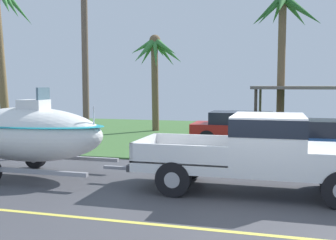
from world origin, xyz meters
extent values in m
cube|color=#424247|center=(0.00, 0.00, -0.03)|extent=(36.00, 8.00, 0.06)
cube|color=#3D6633|center=(0.00, 11.00, 0.00)|extent=(36.00, 14.00, 0.11)
cube|color=#DBCC4C|center=(0.00, -1.80, 0.00)|extent=(34.20, 0.12, 0.01)
cube|color=silver|center=(-0.12, 0.96, 0.63)|extent=(5.36, 1.98, 0.22)
cube|color=silver|center=(0.25, 0.96, 1.28)|extent=(1.61, 1.98, 1.09)
cube|color=black|center=(0.25, 0.96, 1.60)|extent=(1.63, 2.00, 0.38)
cube|color=#9D9D9D|center=(-1.68, 0.96, 0.76)|extent=(2.25, 1.98, 0.04)
cube|color=silver|center=(-1.68, 1.91, 0.96)|extent=(2.25, 0.08, 0.45)
cube|color=silver|center=(-1.68, 0.01, 0.96)|extent=(2.25, 0.08, 0.45)
cube|color=silver|center=(-2.76, 0.96, 0.96)|extent=(0.08, 1.98, 0.45)
cube|color=#333338|center=(-2.86, 0.96, 0.57)|extent=(0.12, 1.79, 0.16)
sphere|color=#B2B2B7|center=(-2.98, 0.96, 0.62)|extent=(0.10, 0.10, 0.10)
cylinder|color=black|center=(1.73, 1.84, 0.40)|extent=(0.80, 0.28, 0.80)
cylinder|color=#9E9EA3|center=(1.73, 1.84, 0.40)|extent=(0.36, 0.29, 0.36)
cylinder|color=black|center=(-1.79, 1.84, 0.40)|extent=(0.80, 0.28, 0.80)
cylinder|color=#9E9EA3|center=(-1.79, 1.84, 0.40)|extent=(0.36, 0.29, 0.36)
cylinder|color=black|center=(-1.79, 0.08, 0.40)|extent=(0.80, 0.28, 0.80)
cylinder|color=#9E9EA3|center=(-1.79, 0.08, 0.40)|extent=(0.36, 0.29, 0.36)
cube|color=gray|center=(-3.43, 0.96, 0.38)|extent=(0.90, 0.10, 0.08)
cube|color=gray|center=(-6.15, 1.92, 0.38)|extent=(4.52, 0.12, 0.10)
cube|color=gray|center=(-6.15, 0.00, 0.38)|extent=(4.52, 0.12, 0.10)
cylinder|color=black|center=(-6.60, 1.98, 0.32)|extent=(0.64, 0.22, 0.64)
cylinder|color=#9E9EA3|center=(-6.60, 1.98, 0.32)|extent=(0.29, 0.23, 0.29)
ellipsoid|color=white|center=(-6.15, 0.96, 1.17)|extent=(4.42, 1.76, 1.48)
ellipsoid|color=teal|center=(-6.15, 0.96, 1.43)|extent=(4.51, 1.80, 0.12)
cube|color=silver|center=(-5.92, 0.96, 1.79)|extent=(0.70, 0.60, 0.65)
cube|color=slate|center=(-5.62, 0.96, 2.26)|extent=(0.06, 0.56, 0.36)
cylinder|color=silver|center=(-4.15, 0.96, 1.71)|extent=(0.04, 0.04, 0.50)
cube|color=#234C89|center=(1.43, 5.21, 0.53)|extent=(4.58, 1.75, 0.70)
cube|color=black|center=(1.20, 5.21, 1.13)|extent=(2.57, 1.61, 0.50)
cylinder|color=black|center=(-0.12, 5.99, 0.33)|extent=(0.66, 0.22, 0.66)
cylinder|color=#9E9EA3|center=(-0.12, 5.99, 0.33)|extent=(0.30, 0.23, 0.30)
cylinder|color=black|center=(-0.12, 4.42, 0.33)|extent=(0.66, 0.22, 0.66)
cylinder|color=#9E9EA3|center=(-0.12, 4.42, 0.33)|extent=(0.30, 0.23, 0.30)
cube|color=#B21E19|center=(-0.77, 8.42, 0.53)|extent=(4.54, 1.80, 0.70)
cube|color=black|center=(-1.00, 8.42, 1.13)|extent=(2.54, 1.65, 0.50)
cylinder|color=black|center=(0.77, 9.23, 0.33)|extent=(0.66, 0.22, 0.66)
cylinder|color=#9E9EA3|center=(0.77, 9.23, 0.33)|extent=(0.30, 0.23, 0.30)
cylinder|color=black|center=(0.77, 7.61, 0.33)|extent=(0.66, 0.22, 0.66)
cylinder|color=#9E9EA3|center=(0.77, 7.61, 0.33)|extent=(0.30, 0.23, 0.30)
cylinder|color=black|center=(-2.31, 9.23, 0.33)|extent=(0.66, 0.22, 0.66)
cylinder|color=#9E9EA3|center=(-2.31, 9.23, 0.33)|extent=(0.30, 0.23, 0.30)
cylinder|color=black|center=(-2.31, 7.61, 0.33)|extent=(0.66, 0.22, 0.66)
cylinder|color=#9E9EA3|center=(-2.31, 7.61, 0.33)|extent=(0.30, 0.23, 0.30)
cylinder|color=#4C4238|center=(-0.51, 15.04, 1.15)|extent=(0.14, 0.14, 2.30)
cylinder|color=#4C4238|center=(-0.51, 10.06, 1.15)|extent=(0.14, 0.14, 2.30)
cube|color=#6B665B|center=(2.57, 12.55, 2.37)|extent=(6.66, 5.48, 0.14)
cylinder|color=brown|center=(-5.83, 11.84, 2.42)|extent=(0.36, 0.58, 4.85)
cone|color=#387A38|center=(-5.11, 11.84, 4.25)|extent=(1.70, 0.42, 1.50)
cone|color=#387A38|center=(-5.43, 12.28, 4.19)|extent=(1.24, 1.30, 1.53)
cone|color=#387A38|center=(-5.79, 12.53, 4.45)|extent=(0.46, 1.57, 1.08)
cone|color=#387A38|center=(-6.09, 12.40, 4.22)|extent=(0.92, 1.47, 1.46)
cone|color=#387A38|center=(-6.27, 11.98, 4.19)|extent=(1.21, 0.64, 1.46)
cone|color=#387A38|center=(-6.43, 11.67, 4.49)|extent=(1.44, 0.70, 0.98)
cone|color=#387A38|center=(-6.17, 11.19, 4.24)|extent=(1.14, 1.70, 1.50)
cone|color=#387A38|center=(-5.59, 11.17, 4.10)|extent=(0.83, 1.64, 1.67)
cone|color=#387A38|center=(-5.15, 11.39, 4.43)|extent=(1.67, 1.26, 1.11)
sphere|color=brown|center=(-5.83, 11.84, 4.83)|extent=(0.58, 0.58, 0.58)
cylinder|color=brown|center=(-10.90, 6.13, 3.34)|extent=(0.36, 0.87, 6.69)
cone|color=#387A38|center=(-10.40, 6.09, 5.97)|extent=(1.32, 0.46, 1.63)
cone|color=#387A38|center=(-10.42, 6.59, 5.89)|extent=(1.34, 1.32, 1.78)
cylinder|color=brown|center=(0.58, 11.33, 3.28)|extent=(0.36, 0.77, 6.58)
cone|color=#286028|center=(1.46, 11.45, 5.94)|extent=(2.06, 0.71, 1.61)
cone|color=#286028|center=(1.13, 11.89, 5.98)|extent=(1.54, 1.57, 1.50)
cone|color=#286028|center=(0.35, 12.13, 6.09)|extent=(0.83, 1.86, 1.26)
cone|color=#286028|center=(-0.12, 11.59, 6.00)|extent=(1.79, 1.01, 1.47)
cone|color=#286028|center=(0.03, 11.01, 5.91)|extent=(1.44, 1.01, 1.52)
cone|color=#286028|center=(0.50, 10.44, 6.11)|extent=(0.59, 2.00, 1.29)
cone|color=#286028|center=(1.14, 10.84, 6.08)|extent=(1.52, 1.38, 1.29)
cylinder|color=brown|center=(-6.44, 5.07, 3.76)|extent=(0.24, 0.24, 7.53)
camera|label=1|loc=(0.43, -8.54, 2.53)|focal=42.95mm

